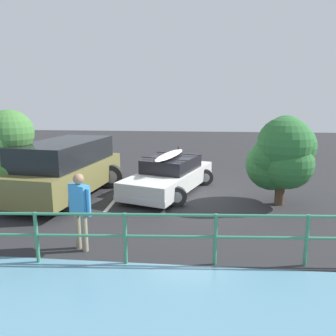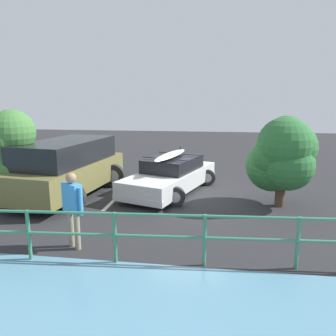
# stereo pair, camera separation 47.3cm
# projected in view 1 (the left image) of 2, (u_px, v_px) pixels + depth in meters

# --- Properties ---
(ground_plane) EXTENTS (44.00, 44.00, 0.02)m
(ground_plane) POSITION_uv_depth(u_px,v_px,m) (188.00, 194.00, 10.94)
(ground_plane) COLOR #28282B
(ground_plane) RESTS_ON ground
(parking_stripe) EXTENTS (0.12, 4.53, 0.00)m
(parking_stripe) POSITION_uv_depth(u_px,v_px,m) (123.00, 190.00, 11.42)
(parking_stripe) COLOR silver
(parking_stripe) RESTS_ON ground
(sedan_car) EXTENTS (3.05, 4.67, 1.45)m
(sedan_car) POSITION_uv_depth(u_px,v_px,m) (170.00, 175.00, 11.19)
(sedan_car) COLOR silver
(sedan_car) RESTS_ON ground
(suv_car) EXTENTS (3.10, 4.95, 1.82)m
(suv_car) POSITION_uv_depth(u_px,v_px,m) (66.00, 168.00, 10.48)
(suv_car) COLOR brown
(suv_car) RESTS_ON ground
(person_bystander) EXTENTS (0.56, 0.40, 1.64)m
(person_bystander) POSITION_uv_depth(u_px,v_px,m) (80.00, 205.00, 6.71)
(person_bystander) COLOR gray
(person_bystander) RESTS_ON ground
(railing_fence) EXTENTS (10.30, 0.77, 1.02)m
(railing_fence) POSITION_uv_depth(u_px,v_px,m) (125.00, 230.00, 6.19)
(railing_fence) COLOR #387F5B
(railing_fence) RESTS_ON ground
(bush_near_left) EXTENTS (1.95, 1.91, 2.66)m
(bush_near_left) POSITION_uv_depth(u_px,v_px,m) (282.00, 153.00, 9.55)
(bush_near_left) COLOR #4C3828
(bush_near_left) RESTS_ON ground
(bush_near_right) EXTENTS (2.22, 1.55, 2.83)m
(bush_near_right) POSITION_uv_depth(u_px,v_px,m) (5.00, 152.00, 9.46)
(bush_near_right) COLOR #4C3828
(bush_near_right) RESTS_ON ground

